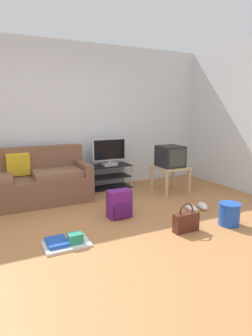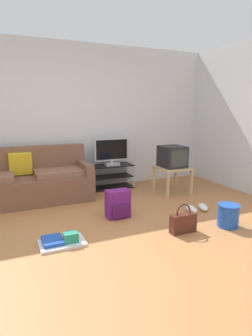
{
  "view_description": "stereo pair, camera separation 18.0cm",
  "coord_description": "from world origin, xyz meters",
  "px_view_note": "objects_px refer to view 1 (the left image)",
  "views": [
    {
      "loc": [
        -1.19,
        -2.79,
        1.49
      ],
      "look_at": [
        0.71,
        1.07,
        0.61
      ],
      "focal_mm": 30.21,
      "sensor_mm": 36.0,
      "label": 1
    },
    {
      "loc": [
        -1.03,
        -2.87,
        1.49
      ],
      "look_at": [
        0.71,
        1.07,
        0.61
      ],
      "focal_mm": 30.21,
      "sensor_mm": 36.0,
      "label": 2
    }
  ],
  "objects_px": {
    "couch": "(22,183)",
    "side_table": "(170,170)",
    "floor_tray": "(66,242)",
    "cleaning_bucket": "(229,213)",
    "handbag": "(186,221)",
    "tv_stand": "(109,176)",
    "sneakers_pair": "(197,207)",
    "crt_tv": "(170,156)",
    "backpack": "(119,204)",
    "flat_tv": "(109,152)"
  },
  "relations": [
    {
      "from": "sneakers_pair",
      "to": "flat_tv",
      "type": "bearing_deg",
      "value": 112.56
    },
    {
      "from": "crt_tv",
      "to": "floor_tray",
      "type": "height_order",
      "value": "crt_tv"
    },
    {
      "from": "flat_tv",
      "to": "side_table",
      "type": "height_order",
      "value": "flat_tv"
    },
    {
      "from": "handbag",
      "to": "sneakers_pair",
      "type": "relative_size",
      "value": 0.89
    },
    {
      "from": "side_table",
      "to": "backpack",
      "type": "relative_size",
      "value": 1.4
    },
    {
      "from": "couch",
      "to": "flat_tv",
      "type": "xyz_separation_m",
      "value": [
        1.61,
        0.21,
        0.38
      ]
    },
    {
      "from": "couch",
      "to": "floor_tray",
      "type": "xyz_separation_m",
      "value": [
        0.24,
        -1.77,
        -0.29
      ]
    },
    {
      "from": "flat_tv",
      "to": "handbag",
      "type": "xyz_separation_m",
      "value": [
        0.07,
        -2.27,
        -0.58
      ]
    },
    {
      "from": "crt_tv",
      "to": "sneakers_pair",
      "type": "bearing_deg",
      "value": -100.66
    },
    {
      "from": "tv_stand",
      "to": "flat_tv",
      "type": "xyz_separation_m",
      "value": [
        0.0,
        -0.02,
        0.48
      ]
    },
    {
      "from": "couch",
      "to": "side_table",
      "type": "bearing_deg",
      "value": -11.58
    },
    {
      "from": "couch",
      "to": "crt_tv",
      "type": "distance_m",
      "value": 2.59
    },
    {
      "from": "floor_tray",
      "to": "side_table",
      "type": "bearing_deg",
      "value": 28.9
    },
    {
      "from": "side_table",
      "to": "cleaning_bucket",
      "type": "distance_m",
      "value": 1.66
    },
    {
      "from": "couch",
      "to": "flat_tv",
      "type": "relative_size",
      "value": 3.12
    },
    {
      "from": "floor_tray",
      "to": "handbag",
      "type": "bearing_deg",
      "value": -11.19
    },
    {
      "from": "crt_tv",
      "to": "floor_tray",
      "type": "relative_size",
      "value": 0.88
    },
    {
      "from": "cleaning_bucket",
      "to": "handbag",
      "type": "bearing_deg",
      "value": 172.67
    },
    {
      "from": "sneakers_pair",
      "to": "cleaning_bucket",
      "type": "bearing_deg",
      "value": -90.21
    },
    {
      "from": "side_table",
      "to": "crt_tv",
      "type": "bearing_deg",
      "value": 90.0
    },
    {
      "from": "tv_stand",
      "to": "crt_tv",
      "type": "height_order",
      "value": "crt_tv"
    },
    {
      "from": "flat_tv",
      "to": "floor_tray",
      "type": "xyz_separation_m",
      "value": [
        -1.37,
        -1.99,
        -0.67
      ]
    },
    {
      "from": "crt_tv",
      "to": "backpack",
      "type": "relative_size",
      "value": 1.13
    },
    {
      "from": "side_table",
      "to": "backpack",
      "type": "xyz_separation_m",
      "value": [
        -1.38,
        -0.74,
        -0.21
      ]
    },
    {
      "from": "floor_tray",
      "to": "flat_tv",
      "type": "bearing_deg",
      "value": 55.37
    },
    {
      "from": "couch",
      "to": "flat_tv",
      "type": "height_order",
      "value": "flat_tv"
    },
    {
      "from": "couch",
      "to": "cleaning_bucket",
      "type": "relative_size",
      "value": 7.15
    },
    {
      "from": "handbag",
      "to": "cleaning_bucket",
      "type": "xyz_separation_m",
      "value": [
        0.64,
        -0.08,
        0.03
      ]
    },
    {
      "from": "backpack",
      "to": "cleaning_bucket",
      "type": "height_order",
      "value": "backpack"
    },
    {
      "from": "backpack",
      "to": "cleaning_bucket",
      "type": "xyz_separation_m",
      "value": [
        1.19,
        -0.88,
        -0.03
      ]
    },
    {
      "from": "side_table",
      "to": "floor_tray",
      "type": "relative_size",
      "value": 1.09
    },
    {
      "from": "couch",
      "to": "cleaning_bucket",
      "type": "xyz_separation_m",
      "value": [
        2.33,
        -2.14,
        -0.17
      ]
    },
    {
      "from": "cleaning_bucket",
      "to": "floor_tray",
      "type": "bearing_deg",
      "value": 169.99
    },
    {
      "from": "cleaning_bucket",
      "to": "sneakers_pair",
      "type": "xyz_separation_m",
      "value": [
        0.0,
        0.63,
        -0.11
      ]
    },
    {
      "from": "flat_tv",
      "to": "side_table",
      "type": "xyz_separation_m",
      "value": [
        0.91,
        -0.73,
        -0.3
      ]
    },
    {
      "from": "couch",
      "to": "sneakers_pair",
      "type": "relative_size",
      "value": 5.12
    },
    {
      "from": "side_table",
      "to": "handbag",
      "type": "distance_m",
      "value": 1.78
    },
    {
      "from": "crt_tv",
      "to": "handbag",
      "type": "height_order",
      "value": "crt_tv"
    },
    {
      "from": "tv_stand",
      "to": "sneakers_pair",
      "type": "bearing_deg",
      "value": -67.7
    },
    {
      "from": "side_table",
      "to": "handbag",
      "type": "bearing_deg",
      "value": -118.42
    },
    {
      "from": "crt_tv",
      "to": "handbag",
      "type": "relative_size",
      "value": 1.2
    },
    {
      "from": "cleaning_bucket",
      "to": "floor_tray",
      "type": "xyz_separation_m",
      "value": [
        -2.09,
        0.37,
        -0.12
      ]
    },
    {
      "from": "couch",
      "to": "side_table",
      "type": "relative_size",
      "value": 3.85
    },
    {
      "from": "flat_tv",
      "to": "crt_tv",
      "type": "distance_m",
      "value": 1.15
    },
    {
      "from": "handbag",
      "to": "flat_tv",
      "type": "bearing_deg",
      "value": 91.77
    },
    {
      "from": "tv_stand",
      "to": "cleaning_bucket",
      "type": "distance_m",
      "value": 2.49
    },
    {
      "from": "backpack",
      "to": "handbag",
      "type": "height_order",
      "value": "backpack"
    },
    {
      "from": "cleaning_bucket",
      "to": "flat_tv",
      "type": "bearing_deg",
      "value": 106.84
    },
    {
      "from": "cleaning_bucket",
      "to": "couch",
      "type": "bearing_deg",
      "value": 137.37
    },
    {
      "from": "handbag",
      "to": "floor_tray",
      "type": "distance_m",
      "value": 1.47
    }
  ]
}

